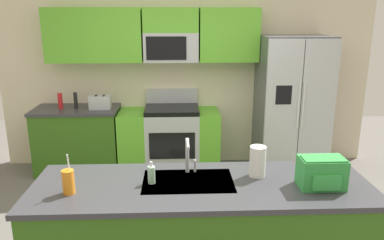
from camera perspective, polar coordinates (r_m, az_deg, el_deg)
kitchen_wall_unit at (r=5.30m, az=-2.34°, el=8.71°), size 5.20×0.43×2.60m
back_counter at (r=5.42m, az=-16.76°, el=-2.88°), size 1.13×0.63×0.90m
range_oven at (r=5.26m, az=-3.41°, el=-2.90°), size 1.36×0.61×1.10m
refrigerator at (r=5.29m, az=14.79°, el=2.15°), size 0.90×0.76×1.85m
island_counter at (r=3.05m, az=1.41°, el=-17.16°), size 2.51×0.83×0.90m
toaster at (r=5.16m, az=-13.67°, el=2.64°), size 0.28×0.16×0.18m
pepper_mill at (r=5.28m, az=-17.16°, el=2.85°), size 0.05×0.05×0.21m
bottle_red at (r=5.32m, az=-19.27°, el=2.74°), size 0.06×0.06×0.21m
sink_faucet at (r=2.94m, az=-0.59°, el=-5.05°), size 0.08×0.21×0.28m
drink_cup_orange at (r=2.79m, az=-18.16°, el=-8.84°), size 0.08×0.08×0.29m
soap_dispenser at (r=2.83m, az=-6.14°, el=-8.19°), size 0.06×0.06×0.17m
paper_towel_roll at (r=2.96m, az=9.87°, el=-6.17°), size 0.12×0.12×0.24m
backpack at (r=2.89m, az=19.00°, el=-7.43°), size 0.32×0.22×0.23m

